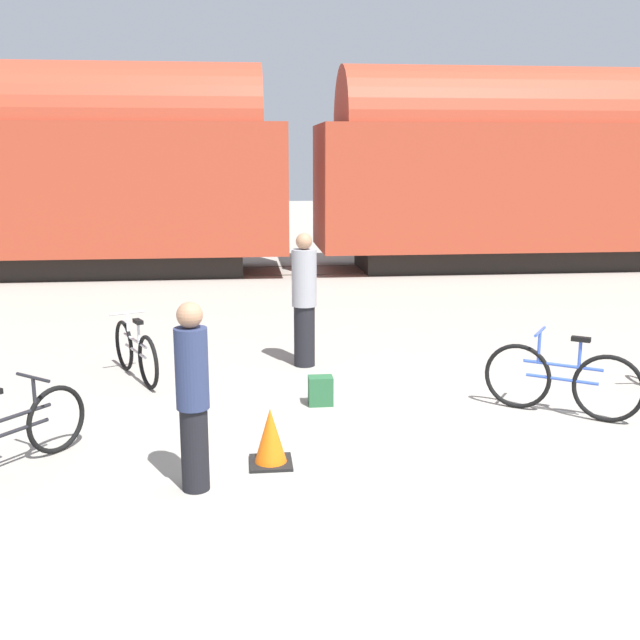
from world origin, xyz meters
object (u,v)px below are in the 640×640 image
bicycle_blue (562,381)px  bicycle_silver (136,352)px  person_in_grey (304,300)px  traffic_cone (270,439)px  bicycle_black (12,433)px  person_in_navy (193,395)px  backpack (321,391)px  freight_train (302,165)px

bicycle_blue → bicycle_silver: 5.23m
person_in_grey → traffic_cone: person_in_grey is taller
bicycle_black → traffic_cone: size_ratio=2.41×
bicycle_black → bicycle_silver: size_ratio=0.87×
person_in_navy → backpack: 2.58m
person_in_navy → bicycle_black: bearing=-46.9°
person_in_grey → person_in_navy: 3.99m
freight_train → person_in_grey: 8.74m
freight_train → bicycle_black: bearing=-107.2°
person_in_grey → backpack: 1.83m
bicycle_black → person_in_navy: person_in_navy is taller
bicycle_blue → traffic_cone: size_ratio=2.65×
bicycle_silver → backpack: (2.26, -1.28, -0.19)m
bicycle_black → person_in_navy: size_ratio=0.80×
freight_train → bicycle_black: 12.49m
person_in_navy → backpack: size_ratio=4.88×
person_in_grey → person_in_navy: bearing=-117.3°
bicycle_black → person_in_grey: bearing=47.1°
bicycle_black → bicycle_blue: bicycle_blue is taller
person_in_grey → person_in_navy: size_ratio=1.10×
bicycle_black → bicycle_silver: bearing=75.2°
person_in_navy → backpack: person_in_navy is taller
freight_train → bicycle_blue: size_ratio=38.37×
bicycle_blue → bicycle_silver: bicycle_blue is taller
bicycle_blue → freight_train: bearing=100.4°
bicycle_black → freight_train: bearing=72.8°
bicycle_silver → person_in_grey: 2.32m
freight_train → bicycle_blue: freight_train is taller
bicycle_blue → person_in_grey: size_ratio=0.80×
bicycle_blue → person_in_navy: bearing=-159.2°
freight_train → bicycle_blue: 11.24m
bicycle_black → bicycle_blue: 5.69m
bicycle_silver → person_in_grey: (2.22, 0.39, 0.56)m
bicycle_black → traffic_cone: bicycle_black is taller
freight_train → backpack: 10.53m
traffic_cone → bicycle_blue: bearing=17.4°
freight_train → bicycle_black: size_ratio=42.22×
person_in_navy → traffic_cone: (0.67, 0.47, -0.60)m
freight_train → bicycle_silver: 9.66m
freight_train → backpack: size_ratio=164.33×
bicycle_silver → traffic_cone: bearing=-61.1°
bicycle_silver → bicycle_black: bearing=-104.8°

